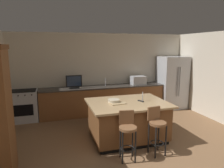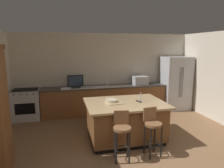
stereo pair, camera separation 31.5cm
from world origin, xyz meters
name	(u,v)px [view 1 (the left image)]	position (x,y,z in m)	size (l,w,h in m)	color
wall_back	(103,73)	(0.00, 4.22, 1.30)	(6.39, 0.12, 2.60)	beige
wall_right	(223,78)	(2.99, 2.11, 1.30)	(0.12, 4.62, 2.60)	beige
counter_back	(104,100)	(-0.07, 3.84, 0.45)	(4.04, 0.62, 0.90)	brown
kitchen_island	(128,120)	(0.00, 1.84, 0.46)	(1.82, 1.35, 0.90)	black
refrigerator	(172,82)	(2.42, 3.77, 0.92)	(0.92, 0.79, 1.83)	#B7BABF
range_oven	(24,106)	(-2.49, 3.84, 0.46)	(0.79, 0.63, 0.92)	#B7BABF
microwave	(138,80)	(1.15, 3.84, 1.05)	(0.48, 0.36, 0.28)	#B7BABF
tv_monitor	(74,82)	(-1.02, 3.79, 1.09)	(0.48, 0.16, 0.41)	black
sink_faucet_back	(106,82)	(0.03, 3.94, 1.02)	(0.02, 0.02, 0.24)	#B2B2B7
sink_faucet_island	(143,96)	(0.38, 1.84, 1.01)	(0.02, 0.02, 0.22)	#B2B2B7
bar_stool_left	(128,131)	(-0.33, 0.99, 0.57)	(0.34, 0.36, 0.96)	brown
bar_stool_right	(157,127)	(0.31, 1.03, 0.58)	(0.34, 0.35, 0.97)	brown
fruit_bowl	(114,101)	(-0.32, 1.91, 0.94)	(0.28, 0.28, 0.08)	beige
tv_remote	(141,101)	(0.32, 1.81, 0.91)	(0.04, 0.17, 0.02)	black
cutting_board	(118,103)	(-0.26, 1.78, 0.91)	(0.35, 0.20, 0.02)	tan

